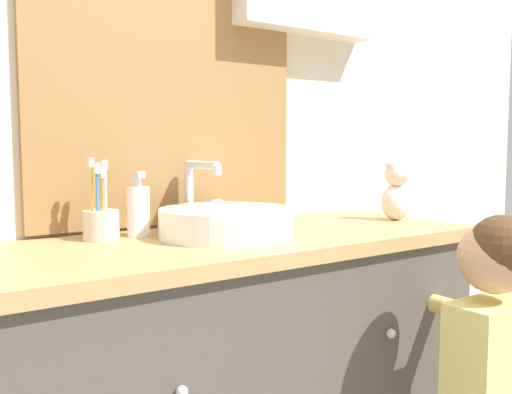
# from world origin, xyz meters

# --- Properties ---
(wall_back) EXTENTS (3.20, 0.18, 2.50)m
(wall_back) POSITION_xyz_m (0.02, 0.62, 1.28)
(wall_back) COLOR beige
(wall_back) RESTS_ON ground_plane
(sink_basin) EXTENTS (0.33, 0.39, 0.19)m
(sink_basin) POSITION_xyz_m (-0.03, 0.36, 0.90)
(sink_basin) COLOR white
(sink_basin) RESTS_ON vanity_counter
(toothbrush_holder) EXTENTS (0.09, 0.09, 0.20)m
(toothbrush_holder) POSITION_xyz_m (-0.30, 0.48, 0.90)
(toothbrush_holder) COLOR beige
(toothbrush_holder) RESTS_ON vanity_counter
(soap_dispenser) EXTENTS (0.06, 0.06, 0.16)m
(soap_dispenser) POSITION_xyz_m (-0.21, 0.48, 0.92)
(soap_dispenser) COLOR white
(soap_dispenser) RESTS_ON vanity_counter
(child_figure) EXTENTS (0.22, 0.46, 0.93)m
(child_figure) POSITION_xyz_m (0.39, -0.11, 0.55)
(child_figure) COLOR slate
(child_figure) RESTS_ON ground_plane
(teddy_bear) EXTENTS (0.10, 0.08, 0.18)m
(teddy_bear) POSITION_xyz_m (0.55, 0.32, 0.94)
(teddy_bear) COLOR beige
(teddy_bear) RESTS_ON vanity_counter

